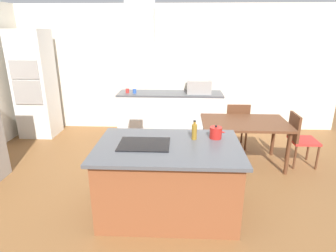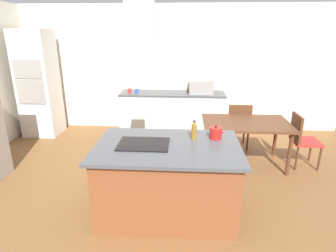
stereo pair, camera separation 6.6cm
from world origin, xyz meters
The scene contains 15 objects.
ground centered at (0.00, 1.50, 0.00)m, with size 16.00×16.00×0.00m, color brown.
wall_back centered at (0.00, 3.25, 1.35)m, with size 7.20×0.10×2.70m, color beige.
kitchen_island centered at (0.00, 0.00, 0.45)m, with size 1.72×1.13×0.90m.
cooktop centered at (-0.29, 0.00, 0.91)m, with size 0.60×0.44×0.01m, color black.
tea_kettle centered at (0.58, 0.25, 0.97)m, with size 0.20×0.15×0.17m.
olive_oil_bottle centered at (0.31, 0.20, 1.00)m, with size 0.06×0.06×0.24m.
back_counter centered at (-0.09, 2.88, 0.45)m, with size 2.23×0.62×0.90m.
countertop_microwave centered at (0.52, 2.88, 1.04)m, with size 0.50×0.38×0.28m, color #9E9993.
coffee_mug_red centered at (-1.00, 2.83, 0.95)m, with size 0.08×0.08×0.09m, color red.
coffee_mug_blue centered at (-0.84, 2.80, 0.95)m, with size 0.08×0.08×0.09m, color #2D56B2.
wall_oven_stack centered at (-2.90, 2.65, 1.10)m, with size 0.70×0.66×2.20m.
dining_table centered at (1.20, 1.41, 0.67)m, with size 1.40×0.90×0.75m.
chair_facing_back_wall centered at (1.20, 2.07, 0.51)m, with size 0.42×0.42×0.89m.
chair_at_right_end centered at (2.12, 1.41, 0.51)m, with size 0.42×0.42×0.89m.
range_hood centered at (-0.29, 0.00, 2.10)m, with size 0.90×0.55×0.78m.
Camera 2 is at (0.20, -3.08, 2.20)m, focal length 30.32 mm.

